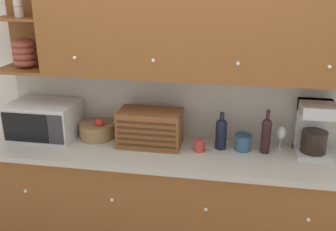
{
  "coord_description": "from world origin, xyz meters",
  "views": [
    {
      "loc": [
        0.47,
        -2.84,
        2.1
      ],
      "look_at": [
        0.0,
        -0.21,
        1.15
      ],
      "focal_mm": 40.0,
      "sensor_mm": 36.0,
      "label": 1
    }
  ],
  "objects_px": {
    "storage_canister": "(243,142)",
    "bread_box": "(150,128)",
    "fruit_basket": "(97,130)",
    "wine_glass": "(281,134)",
    "mug": "(199,146)",
    "wine_bottle": "(266,134)",
    "microwave": "(44,120)",
    "second_wine_bottle": "(221,132)",
    "coffee_maker": "(314,128)"
  },
  "relations": [
    {
      "from": "second_wine_bottle",
      "to": "storage_canister",
      "type": "bearing_deg",
      "value": -0.89
    },
    {
      "from": "fruit_basket",
      "to": "mug",
      "type": "bearing_deg",
      "value": -7.85
    },
    {
      "from": "wine_bottle",
      "to": "wine_glass",
      "type": "xyz_separation_m",
      "value": [
        0.12,
        0.08,
        -0.02
      ]
    },
    {
      "from": "mug",
      "to": "wine_bottle",
      "type": "bearing_deg",
      "value": 7.85
    },
    {
      "from": "storage_canister",
      "to": "wine_glass",
      "type": "relative_size",
      "value": 0.69
    },
    {
      "from": "microwave",
      "to": "mug",
      "type": "distance_m",
      "value": 1.27
    },
    {
      "from": "fruit_basket",
      "to": "bread_box",
      "type": "height_order",
      "value": "bread_box"
    },
    {
      "from": "mug",
      "to": "wine_glass",
      "type": "bearing_deg",
      "value": 13.98
    },
    {
      "from": "microwave",
      "to": "storage_canister",
      "type": "xyz_separation_m",
      "value": [
        1.59,
        0.02,
        -0.08
      ]
    },
    {
      "from": "microwave",
      "to": "bread_box",
      "type": "xyz_separation_m",
      "value": [
        0.88,
        -0.01,
        -0.01
      ]
    },
    {
      "from": "microwave",
      "to": "storage_canister",
      "type": "distance_m",
      "value": 1.59
    },
    {
      "from": "fruit_basket",
      "to": "mug",
      "type": "relative_size",
      "value": 3.1
    },
    {
      "from": "wine_bottle",
      "to": "coffee_maker",
      "type": "bearing_deg",
      "value": 9.0
    },
    {
      "from": "bread_box",
      "to": "wine_bottle",
      "type": "relative_size",
      "value": 1.44
    },
    {
      "from": "second_wine_bottle",
      "to": "mug",
      "type": "bearing_deg",
      "value": -151.97
    },
    {
      "from": "wine_bottle",
      "to": "bread_box",
      "type": "bearing_deg",
      "value": -178.85
    },
    {
      "from": "storage_canister",
      "to": "coffee_maker",
      "type": "bearing_deg",
      "value": 4.63
    },
    {
      "from": "storage_canister",
      "to": "coffee_maker",
      "type": "xyz_separation_m",
      "value": [
        0.5,
        0.04,
        0.14
      ]
    },
    {
      "from": "microwave",
      "to": "fruit_basket",
      "type": "bearing_deg",
      "value": 7.27
    },
    {
      "from": "bread_box",
      "to": "mug",
      "type": "relative_size",
      "value": 5.17
    },
    {
      "from": "mug",
      "to": "second_wine_bottle",
      "type": "relative_size",
      "value": 0.32
    },
    {
      "from": "fruit_basket",
      "to": "second_wine_bottle",
      "type": "distance_m",
      "value": 1.0
    },
    {
      "from": "microwave",
      "to": "coffee_maker",
      "type": "xyz_separation_m",
      "value": [
        2.09,
        0.06,
        0.05
      ]
    },
    {
      "from": "fruit_basket",
      "to": "mug",
      "type": "xyz_separation_m",
      "value": [
        0.84,
        -0.12,
        -0.02
      ]
    },
    {
      "from": "microwave",
      "to": "fruit_basket",
      "type": "xyz_separation_m",
      "value": [
        0.43,
        0.05,
        -0.08
      ]
    },
    {
      "from": "wine_bottle",
      "to": "wine_glass",
      "type": "height_order",
      "value": "wine_bottle"
    },
    {
      "from": "bread_box",
      "to": "mug",
      "type": "bearing_deg",
      "value": -7.2
    },
    {
      "from": "fruit_basket",
      "to": "storage_canister",
      "type": "height_order",
      "value": "fruit_basket"
    },
    {
      "from": "storage_canister",
      "to": "bread_box",
      "type": "bearing_deg",
      "value": -177.52
    },
    {
      "from": "fruit_basket",
      "to": "wine_glass",
      "type": "relative_size",
      "value": 1.57
    },
    {
      "from": "fruit_basket",
      "to": "bread_box",
      "type": "xyz_separation_m",
      "value": [
        0.46,
        -0.07,
        0.08
      ]
    },
    {
      "from": "fruit_basket",
      "to": "storage_canister",
      "type": "relative_size",
      "value": 2.27
    },
    {
      "from": "mug",
      "to": "microwave",
      "type": "bearing_deg",
      "value": 177.21
    },
    {
      "from": "microwave",
      "to": "wine_bottle",
      "type": "relative_size",
      "value": 1.59
    },
    {
      "from": "wine_glass",
      "to": "microwave",
      "type": "bearing_deg",
      "value": -177.34
    },
    {
      "from": "microwave",
      "to": "mug",
      "type": "height_order",
      "value": "microwave"
    },
    {
      "from": "storage_canister",
      "to": "wine_bottle",
      "type": "height_order",
      "value": "wine_bottle"
    },
    {
      "from": "mug",
      "to": "bread_box",
      "type": "bearing_deg",
      "value": 172.8
    },
    {
      "from": "fruit_basket",
      "to": "storage_canister",
      "type": "xyz_separation_m",
      "value": [
        1.16,
        -0.04,
        0.0
      ]
    },
    {
      "from": "fruit_basket",
      "to": "wine_glass",
      "type": "bearing_deg",
      "value": 1.29
    },
    {
      "from": "mug",
      "to": "storage_canister",
      "type": "height_order",
      "value": "storage_canister"
    },
    {
      "from": "mug",
      "to": "wine_glass",
      "type": "height_order",
      "value": "wine_glass"
    },
    {
      "from": "fruit_basket",
      "to": "second_wine_bottle",
      "type": "height_order",
      "value": "second_wine_bottle"
    },
    {
      "from": "microwave",
      "to": "coffee_maker",
      "type": "relative_size",
      "value": 1.34
    },
    {
      "from": "microwave",
      "to": "mug",
      "type": "xyz_separation_m",
      "value": [
        1.27,
        -0.06,
        -0.1
      ]
    },
    {
      "from": "wine_glass",
      "to": "fruit_basket",
      "type": "bearing_deg",
      "value": -178.71
    },
    {
      "from": "mug",
      "to": "fruit_basket",
      "type": "bearing_deg",
      "value": 172.15
    },
    {
      "from": "bread_box",
      "to": "storage_canister",
      "type": "distance_m",
      "value": 0.71
    },
    {
      "from": "wine_bottle",
      "to": "second_wine_bottle",
      "type": "bearing_deg",
      "value": 177.23
    },
    {
      "from": "second_wine_bottle",
      "to": "coffee_maker",
      "type": "distance_m",
      "value": 0.67
    }
  ]
}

